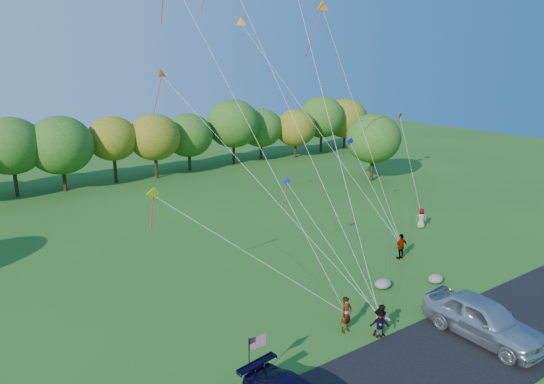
{
  "coord_description": "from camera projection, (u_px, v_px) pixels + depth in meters",
  "views": [
    {
      "loc": [
        -14.95,
        -15.15,
        13.15
      ],
      "look_at": [
        -0.45,
        6.0,
        6.1
      ],
      "focal_mm": 32.0,
      "sensor_mm": 36.0,
      "label": 1
    }
  ],
  "objects": [
    {
      "name": "flyer_e",
      "position": [
        421.0,
        218.0,
        38.83
      ],
      "size": [
        0.93,
        0.93,
        1.63
      ],
      "primitive_type": "imported",
      "rotation": [
        0.0,
        0.0,
        2.35
      ],
      "color": "#4C4C59",
      "rests_on": "ground"
    },
    {
      "name": "flyer_a",
      "position": [
        346.0,
        315.0,
        23.97
      ],
      "size": [
        0.72,
        0.51,
        1.88
      ],
      "primitive_type": "imported",
      "rotation": [
        0.0,
        0.0,
        0.1
      ],
      "color": "#4C4C59",
      "rests_on": "ground"
    },
    {
      "name": "flyer_b",
      "position": [
        382.0,
        321.0,
        23.59
      ],
      "size": [
        1.03,
        0.99,
        1.67
      ],
      "primitive_type": "imported",
      "rotation": [
        0.0,
        0.0,
        -0.62
      ],
      "color": "#4C4C59",
      "rests_on": "ground"
    },
    {
      "name": "asphalt_lane",
      "position": [
        414.0,
        380.0,
        20.5
      ],
      "size": [
        44.0,
        6.0,
        0.06
      ],
      "primitive_type": "cube",
      "color": "black",
      "rests_on": "ground"
    },
    {
      "name": "flyer_c",
      "position": [
        380.0,
        323.0,
        23.53
      ],
      "size": [
        1.13,
        1.04,
        1.53
      ],
      "primitive_type": "imported",
      "rotation": [
        0.0,
        0.0,
        2.51
      ],
      "color": "#4C4C59",
      "rests_on": "ground"
    },
    {
      "name": "ground",
      "position": [
        349.0,
        337.0,
        23.69
      ],
      "size": [
        140.0,
        140.0,
        0.0
      ],
      "primitive_type": "plane",
      "color": "#255718",
      "rests_on": "ground"
    },
    {
      "name": "treeline",
      "position": [
        115.0,
        142.0,
        51.12
      ],
      "size": [
        74.63,
        27.84,
        8.45
      ],
      "color": "#3B2815",
      "rests_on": "ground"
    },
    {
      "name": "boulder_near",
      "position": [
        383.0,
        284.0,
        28.74
      ],
      "size": [
        1.09,
        0.85,
        0.54
      ],
      "primitive_type": "ellipsoid",
      "color": "gray",
      "rests_on": "ground"
    },
    {
      "name": "boulder_far",
      "position": [
        436.0,
        279.0,
        29.43
      ],
      "size": [
        0.99,
        0.82,
        0.51
      ],
      "primitive_type": "ellipsoid",
      "color": "gray",
      "rests_on": "ground"
    },
    {
      "name": "minivan_silver",
      "position": [
        483.0,
        319.0,
        23.35
      ],
      "size": [
        2.39,
        5.89,
        2.0
      ],
      "primitive_type": "imported",
      "rotation": [
        0.0,
        0.0,
        0.0
      ],
      "color": "#A8AEB2",
      "rests_on": "asphalt_lane"
    },
    {
      "name": "flag_assembly",
      "position": [
        254.0,
        349.0,
        19.79
      ],
      "size": [
        0.85,
        0.55,
        2.28
      ],
      "color": "black",
      "rests_on": "ground"
    },
    {
      "name": "flyer_d",
      "position": [
        401.0,
        246.0,
        32.83
      ],
      "size": [
        1.06,
        0.48,
        1.78
      ],
      "primitive_type": "imported",
      "rotation": [
        0.0,
        0.0,
        3.1
      ],
      "color": "#4C4C59",
      "rests_on": "ground"
    }
  ]
}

